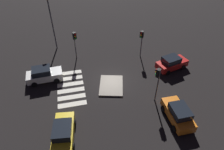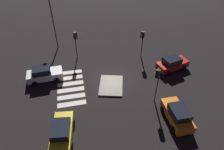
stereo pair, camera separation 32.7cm
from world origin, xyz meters
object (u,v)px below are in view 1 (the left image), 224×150
at_px(car_red, 172,63).
at_px(car_yellow, 63,132).
at_px(car_white, 44,74).
at_px(traffic_light_south, 75,39).
at_px(car_orange, 178,113).
at_px(traffic_light_north, 158,77).
at_px(street_lamp, 50,15).
at_px(traffic_light_west, 142,38).
at_px(traffic_island, 111,85).

height_order(car_red, car_yellow, car_red).
bearing_deg(car_white, car_red, -7.48).
bearing_deg(car_white, traffic_light_south, 39.76).
relative_size(car_orange, car_white, 0.97).
xyz_separation_m(car_yellow, traffic_light_south, (-13.15, 2.34, 2.21)).
distance_m(car_red, car_white, 16.66).
distance_m(traffic_light_north, street_lamp, 17.59).
relative_size(traffic_light_west, traffic_light_south, 0.99).
bearing_deg(car_white, street_lamp, 75.46).
xyz_separation_m(car_white, traffic_light_west, (-2.49, 13.45, 2.17)).
bearing_deg(car_red, traffic_light_south, 142.23).
relative_size(car_red, traffic_light_south, 1.11).
bearing_deg(car_white, car_yellow, -80.44).
distance_m(car_red, car_orange, 8.76).
bearing_deg(car_yellow, traffic_island, -36.52).
height_order(car_orange, traffic_light_west, traffic_light_west).
distance_m(traffic_light_west, traffic_light_south, 9.20).
bearing_deg(traffic_light_north, car_red, -85.09).
height_order(traffic_island, car_red, car_red).
bearing_deg(traffic_light_south, car_red, 34.52).
bearing_deg(car_yellow, car_white, 20.04).
xyz_separation_m(traffic_island, traffic_light_west, (-5.42, 5.52, 3.01)).
relative_size(traffic_island, traffic_light_north, 0.99).
height_order(traffic_island, traffic_light_south, traffic_light_south).
relative_size(car_red, car_orange, 1.06).
bearing_deg(car_white, traffic_light_north, -30.40).
relative_size(car_yellow, car_orange, 1.03).
height_order(traffic_island, traffic_light_north, traffic_light_north).
xyz_separation_m(car_orange, traffic_light_west, (-11.88, 0.09, 2.19)).
height_order(car_yellow, traffic_light_south, traffic_light_south).
distance_m(car_red, street_lamp, 18.08).
bearing_deg(car_red, car_yellow, -165.99).
relative_size(car_white, traffic_light_south, 1.08).
bearing_deg(car_yellow, car_orange, -84.37).
xyz_separation_m(car_red, car_white, (-1.25, -16.62, 0.01)).
height_order(car_white, street_lamp, street_lamp).
distance_m(car_yellow, traffic_light_south, 13.53).
bearing_deg(street_lamp, car_yellow, 1.78).
height_order(traffic_light_west, street_lamp, street_lamp).
bearing_deg(car_yellow, traffic_light_west, -37.35).
bearing_deg(traffic_island, street_lamp, -148.82).
relative_size(car_orange, street_lamp, 0.54).
bearing_deg(traffic_light_west, traffic_island, 3.43).
xyz_separation_m(traffic_light_north, street_lamp, (-13.88, -10.60, 2.11)).
distance_m(car_white, traffic_light_south, 6.39).
height_order(car_yellow, traffic_light_north, traffic_light_north).
distance_m(car_yellow, traffic_light_west, 16.38).
distance_m(car_yellow, street_lamp, 17.30).
bearing_deg(traffic_light_north, traffic_light_west, -51.76).
relative_size(car_yellow, traffic_light_north, 1.01).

